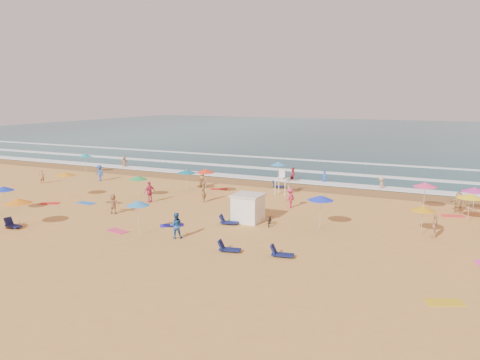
% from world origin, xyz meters
% --- Properties ---
extents(ground, '(220.00, 220.00, 0.00)m').
position_xyz_m(ground, '(0.00, 0.00, 0.00)').
color(ground, gold).
rests_on(ground, ground).
extents(ocean, '(220.00, 140.00, 0.18)m').
position_xyz_m(ocean, '(0.00, 84.00, 0.00)').
color(ocean, '#0C4756').
rests_on(ocean, ground).
extents(wet_sand, '(220.00, 220.00, 0.00)m').
position_xyz_m(wet_sand, '(0.00, 12.50, 0.01)').
color(wet_sand, olive).
rests_on(wet_sand, ground).
extents(surf_foam, '(200.00, 18.70, 0.05)m').
position_xyz_m(surf_foam, '(0.00, 21.32, 0.10)').
color(surf_foam, white).
rests_on(surf_foam, ground).
extents(cabana, '(2.00, 2.00, 2.00)m').
position_xyz_m(cabana, '(5.01, -2.25, 1.00)').
color(cabana, white).
rests_on(cabana, ground).
extents(cabana_roof, '(2.20, 2.20, 0.12)m').
position_xyz_m(cabana_roof, '(5.01, -2.25, 2.06)').
color(cabana_roof, silver).
rests_on(cabana_roof, cabana).
extents(bicycle, '(0.95, 1.64, 0.82)m').
position_xyz_m(bicycle, '(6.91, -2.55, 0.41)').
color(bicycle, black).
rests_on(bicycle, ground).
extents(lifeguard_stand, '(1.20, 1.20, 2.10)m').
position_xyz_m(lifeguard_stand, '(3.96, 8.05, 1.05)').
color(lifeguard_stand, white).
rests_on(lifeguard_stand, ground).
extents(beach_umbrellas, '(48.03, 27.55, 0.81)m').
position_xyz_m(beach_umbrellas, '(2.59, 1.07, 2.11)').
color(beach_umbrellas, '#318EDF').
rests_on(beach_umbrellas, ground).
extents(loungers, '(47.76, 25.42, 0.34)m').
position_xyz_m(loungers, '(7.02, -4.50, 0.17)').
color(loungers, '#101752').
rests_on(loungers, ground).
extents(towels, '(34.42, 24.05, 0.03)m').
position_xyz_m(towels, '(0.43, -3.03, 0.01)').
color(towels, red).
rests_on(towels, ground).
extents(beachgoers, '(45.36, 28.10, 2.14)m').
position_xyz_m(beachgoers, '(-2.08, 3.78, 0.79)').
color(beachgoers, tan).
rests_on(beachgoers, ground).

